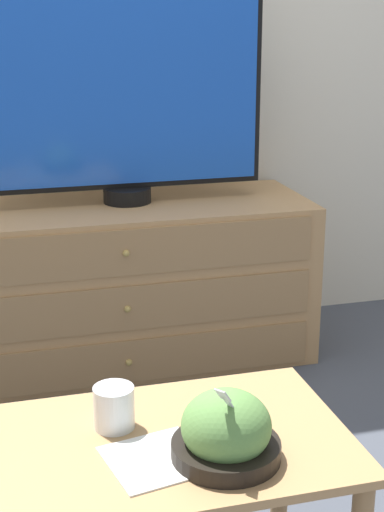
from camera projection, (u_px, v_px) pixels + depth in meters
ground_plane at (78, 332)px, 3.28m from camera, size 12.00×12.00×0.00m
wall_back at (62, 6)px, 2.91m from camera, size 12.00×0.05×2.60m
dresser at (114, 284)px, 2.95m from camera, size 1.47×0.54×0.61m
tv at (124, 95)px, 2.79m from camera, size 1.02×0.18×0.76m
coffee_table at (127, 474)px, 1.63m from camera, size 0.94×0.50×0.44m
takeout_bowl at (226, 433)px, 1.54m from camera, size 0.22×0.22×0.19m
drink_cup at (114, 410)px, 1.67m from camera, size 0.09×0.09×0.09m
napkin at (156, 460)px, 1.55m from camera, size 0.22×0.22×0.00m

